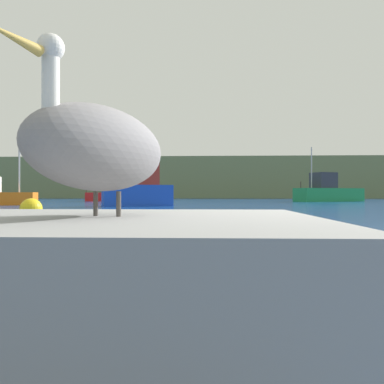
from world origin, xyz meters
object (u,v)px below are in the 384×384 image
Objects in this scene: fishing_boat_red at (114,194)px; fishing_boat_blue at (139,190)px; fishing_boat_green at (328,192)px; pelican at (100,147)px; mooring_buoy at (31,209)px.

fishing_boat_blue is (6.03, -16.87, 0.26)m from fishing_boat_red.
fishing_boat_green is 1.65× the size of fishing_boat_blue.
fishing_boat_green is at bearing -175.30° from pelican.
fishing_boat_green is at bearing 162.36° from fishing_boat_red.
pelican is 24.26m from fishing_boat_blue.
pelican is 0.22× the size of fishing_boat_red.
fishing_boat_green reaches higher than pelican.
fishing_boat_red is 1.28× the size of fishing_boat_blue.
fishing_boat_blue reaches higher than mooring_buoy.
mooring_buoy is at bearing 63.49° from fishing_boat_blue.
pelican is 11.33m from mooring_buoy.
mooring_buoy is at bearing 32.56° from fishing_boat_green.
pelican is at bearing 77.66° from fishing_boat_blue.
pelican is at bearing 45.92° from fishing_boat_green.
fishing_boat_green is at bearing 57.73° from mooring_buoy.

